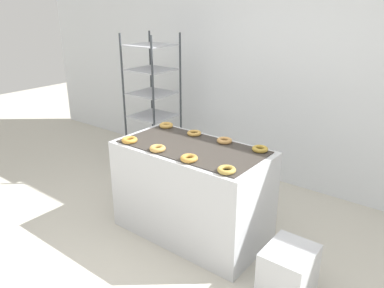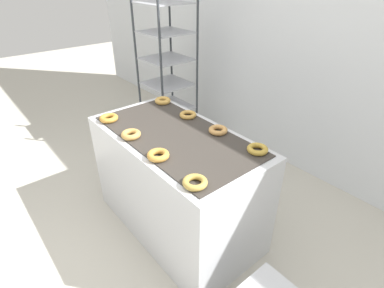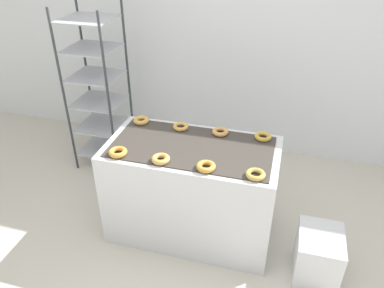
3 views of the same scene
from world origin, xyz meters
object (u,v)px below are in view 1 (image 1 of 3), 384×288
Objects in this scene: fryer_machine at (192,191)px; donut_far_midright at (225,141)px; glaze_bin at (288,273)px; donut_near_right at (227,170)px; baking_rack_cart at (153,105)px; donut_near_midright at (189,158)px; donut_near_midleft at (158,148)px; donut_near_left at (130,140)px; donut_far_midleft at (194,133)px; donut_far_left at (166,125)px; donut_far_right at (260,149)px.

fryer_machine is 0.54m from donut_far_midright.
donut_near_right is at bearing -175.04° from glaze_bin.
donut_near_midright is at bearing -37.30° from baking_rack_cart.
donut_far_midright reaches higher than fryer_machine.
baking_rack_cart reaches higher than donut_near_midright.
donut_near_midleft is 0.68m from donut_near_right.
fryer_machine is at bearing -33.25° from baking_rack_cart.
glaze_bin is 2.81× the size of donut_near_left.
fryer_machine is at bearing 57.62° from donut_near_midleft.
fryer_machine is 0.54m from donut_far_midleft.
donut_near_left is 0.51m from donut_far_left.
donut_near_midleft is 1.02× the size of donut_far_midleft.
donut_near_midleft is 0.61m from donut_far_midright.
baking_rack_cart reaches higher than donut_near_left.
baking_rack_cart is 1.75m from donut_near_midright.
baking_rack_cart is 12.59× the size of donut_near_midleft.
donut_near_midright is at bearing -36.71° from donut_far_left.
glaze_bin is (1.04, -0.22, -0.23)m from fryer_machine.
donut_far_left is (-1.56, 0.47, 0.68)m from glaze_bin.
donut_near_left is at bearing -55.72° from baking_rack_cart.
donut_far_midright is (-0.35, 0.51, 0.00)m from donut_near_right.
fryer_machine reaches higher than glaze_bin.
donut_far_midright is at bearing -177.85° from donut_far_right.
donut_near_right reaches higher than donut_far_midleft.
donut_far_right is at bearing 27.06° from donut_near_left.
donut_near_left is 0.67m from donut_near_midright.
donut_far_left is 0.36m from donut_far_midleft.
donut_near_left is at bearing 179.59° from donut_near_midright.
donut_far_midright is (1.39, -0.55, 0.02)m from baking_rack_cart.
donut_far_midleft is at bearing 90.30° from donut_near_midleft.
donut_near_midleft is 0.99× the size of donut_near_right.
donut_far_left is at bearing 179.22° from donut_far_midright.
glaze_bin is 1.46m from donut_far_midleft.
donut_near_midright is 1.05× the size of donut_far_midleft.
donut_near_midleft and donut_far_left have the same top height.
fryer_machine is at bearing 27.18° from donut_near_left.
donut_near_left is 1.01× the size of donut_near_midright.
donut_far_right is at bearing 37.46° from donut_near_midleft.
glaze_bin is at bearing 3.06° from donut_near_midright.
donut_far_midleft reaches higher than fryer_machine.
donut_near_midright is 0.62m from donut_far_right.
donut_far_right is (1.73, -0.54, 0.01)m from baking_rack_cart.
donut_near_midleft is 0.85m from donut_far_right.
donut_far_left is (-1.04, 0.52, 0.00)m from donut_near_right.
donut_far_left is 1.01× the size of donut_far_right.
donut_far_midleft is at bearing -179.85° from donut_far_midright.
donut_near_midright is 0.35m from donut_near_right.
donut_near_midright is 0.61m from donut_far_midleft.
glaze_bin is (2.26, -1.02, -0.67)m from baking_rack_cart.
donut_near_right is 0.62m from donut_far_midright.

